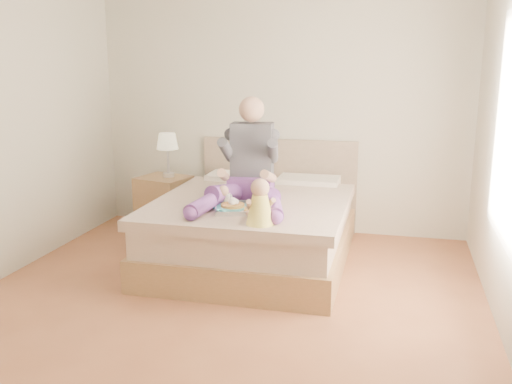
% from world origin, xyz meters
% --- Properties ---
extents(room, '(4.02, 4.22, 2.71)m').
position_xyz_m(room, '(0.08, 0.01, 1.51)').
color(room, brown).
rests_on(room, ground).
extents(bed, '(1.70, 2.18, 1.00)m').
position_xyz_m(bed, '(0.00, 1.08, 0.32)').
color(bed, olive).
rests_on(bed, ground).
extents(nightstand, '(0.59, 0.55, 0.61)m').
position_xyz_m(nightstand, '(-1.17, 1.63, 0.31)').
color(nightstand, olive).
rests_on(nightstand, ground).
extents(lamp, '(0.23, 0.23, 0.47)m').
position_xyz_m(lamp, '(-1.12, 1.66, 0.97)').
color(lamp, '#B9BCC0').
rests_on(lamp, nightstand).
extents(adult, '(0.79, 1.16, 0.94)m').
position_xyz_m(adult, '(-0.03, 0.88, 0.89)').
color(adult, '#633381').
rests_on(adult, bed).
extents(tray, '(0.60, 0.53, 0.14)m').
position_xyz_m(tray, '(0.03, 0.54, 0.64)').
color(tray, '#B9BCC0').
rests_on(tray, bed).
extents(baby, '(0.28, 0.32, 0.36)m').
position_xyz_m(baby, '(0.25, 0.16, 0.76)').
color(baby, '#FFEF50').
rests_on(baby, bed).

